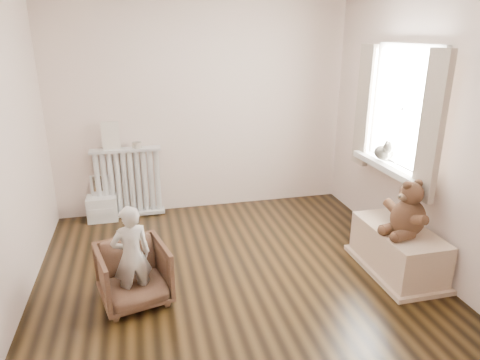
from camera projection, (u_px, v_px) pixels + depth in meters
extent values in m
cube|color=black|center=(236.00, 278.00, 3.96)|extent=(3.60, 3.60, 0.01)
cube|color=white|center=(202.00, 107.00, 5.19)|extent=(3.60, 0.02, 2.60)
cube|color=white|center=(326.00, 239.00, 1.88)|extent=(3.60, 0.02, 2.60)
cube|color=white|center=(425.00, 131.00, 3.93)|extent=(0.02, 3.60, 2.60)
cube|color=white|center=(405.00, 109.00, 4.15)|extent=(0.03, 0.90, 1.10)
cube|color=silver|center=(389.00, 167.00, 4.32)|extent=(0.22, 1.10, 0.06)
cube|color=#C1B19C|center=(432.00, 128.00, 3.62)|extent=(0.06, 0.26, 1.30)
cube|color=#C1B19C|center=(364.00, 106.00, 4.67)|extent=(0.06, 0.26, 1.30)
cube|color=silver|center=(129.00, 186.00, 5.17)|extent=(0.82, 0.15, 0.86)
cube|color=beige|center=(111.00, 136.00, 4.93)|extent=(0.20, 0.02, 0.33)
cylinder|color=#A59E8C|center=(137.00, 145.00, 5.03)|extent=(0.11, 0.11, 0.07)
cube|color=silver|center=(101.00, 198.00, 5.11)|extent=(0.35, 0.25, 0.55)
imported|color=brown|center=(134.00, 274.00, 3.55)|extent=(0.66, 0.67, 0.51)
imported|color=beige|center=(132.00, 256.00, 3.44)|extent=(0.36, 0.28, 0.87)
cube|color=beige|center=(397.00, 251.00, 4.03)|extent=(0.49, 0.93, 0.44)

